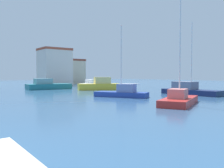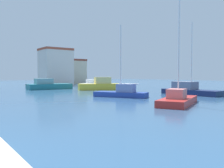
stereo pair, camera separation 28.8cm
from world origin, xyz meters
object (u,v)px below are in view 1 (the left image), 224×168
object	(u,v)px
motorboat_teal_distant_north	(48,85)
motorboat_yellow_near_pier	(100,85)
sailboat_red_behind_lamppost	(179,99)
motorboat_white_distant_east	(94,84)
sailboat_navy_far_right	(189,90)
sailboat_blue_inner_mooring	(123,92)

from	to	relation	value
motorboat_teal_distant_north	motorboat_yellow_near_pier	size ratio (longest dim) A/B	1.07
sailboat_red_behind_lamppost	motorboat_yellow_near_pier	distance (m)	20.03
motorboat_white_distant_east	motorboat_teal_distant_north	bearing A→B (deg)	-167.15
motorboat_teal_distant_north	motorboat_white_distant_east	xyz separation A→B (m)	(10.58, 2.41, -0.13)
motorboat_teal_distant_north	sailboat_navy_far_right	size ratio (longest dim) A/B	0.83
sailboat_blue_inner_mooring	sailboat_navy_far_right	xyz separation A→B (m)	(8.54, -2.43, 0.07)
sailboat_blue_inner_mooring	sailboat_navy_far_right	size ratio (longest dim) A/B	0.89
motorboat_yellow_near_pier	motorboat_teal_distant_north	bearing A→B (deg)	133.05
motorboat_yellow_near_pier	sailboat_navy_far_right	bearing A→B (deg)	-75.38
motorboat_teal_distant_north	motorboat_yellow_near_pier	world-z (taller)	motorboat_yellow_near_pier
sailboat_blue_inner_mooring	sailboat_navy_far_right	bearing A→B (deg)	-15.90
motorboat_teal_distant_north	motorboat_yellow_near_pier	distance (m)	8.83
sailboat_red_behind_lamppost	sailboat_blue_inner_mooring	size ratio (longest dim) A/B	1.27
sailboat_red_behind_lamppost	sailboat_navy_far_right	bearing A→B (deg)	30.52
motorboat_white_distant_east	sailboat_blue_inner_mooring	bearing A→B (deg)	-114.78
sailboat_blue_inner_mooring	motorboat_yellow_near_pier	size ratio (longest dim) A/B	1.14
sailboat_blue_inner_mooring	sailboat_navy_far_right	distance (m)	8.88
motorboat_white_distant_east	sailboat_navy_far_right	distance (m)	22.89
motorboat_teal_distant_north	sailboat_navy_far_right	bearing A→B (deg)	-64.68
sailboat_red_behind_lamppost	sailboat_navy_far_right	size ratio (longest dim) A/B	1.12
motorboat_teal_distant_north	sailboat_blue_inner_mooring	xyz separation A→B (m)	(1.14, -18.03, -0.11)
sailboat_blue_inner_mooring	motorboat_white_distant_east	xyz separation A→B (m)	(9.44, 20.45, -0.02)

